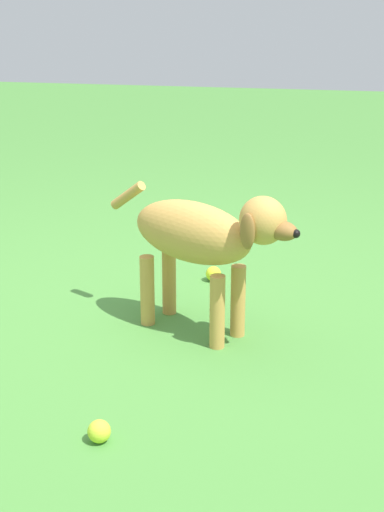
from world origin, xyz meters
name	(u,v)px	position (x,y,z in m)	size (l,w,h in m)	color
ground	(149,323)	(0.00, 0.00, 0.00)	(14.00, 14.00, 0.00)	#478438
dog	(203,237)	(0.04, 0.21, 0.37)	(0.44, 0.75, 0.56)	#C69347
tennis_ball_1	(99,431)	(0.80, 0.06, 0.03)	(0.07, 0.07, 0.07)	#C5E433
tennis_ball_2	(213,274)	(-0.48, 0.16, 0.03)	(0.07, 0.07, 0.07)	yellow
water_bowl	(212,231)	(-1.09, 0.05, 0.03)	(0.22, 0.22, 0.06)	blue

